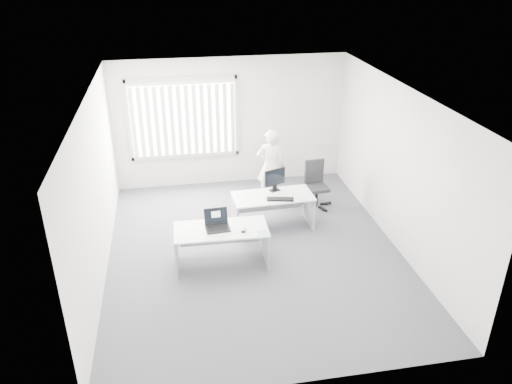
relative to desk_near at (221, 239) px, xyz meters
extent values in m
plane|color=#5A5962|center=(0.61, 0.30, -0.50)|extent=(6.00, 6.00, 0.00)
cube|color=silver|center=(0.61, 3.30, 0.90)|extent=(5.00, 0.02, 2.80)
cube|color=silver|center=(0.61, -2.70, 0.90)|extent=(5.00, 0.02, 2.80)
cube|color=silver|center=(-1.89, 0.30, 0.90)|extent=(0.02, 6.00, 2.80)
cube|color=silver|center=(3.11, 0.30, 0.90)|extent=(0.02, 6.00, 2.80)
cube|color=white|center=(0.61, 0.30, 2.30)|extent=(5.00, 6.00, 0.02)
cube|color=#B9B9B4|center=(-0.39, 3.26, 1.05)|extent=(2.32, 0.06, 1.76)
cube|color=silver|center=(0.00, 0.00, 0.18)|extent=(1.54, 0.75, 0.03)
cube|color=#A0A0A3|center=(-0.74, 0.02, -0.17)|extent=(0.06, 0.65, 0.66)
cube|color=#A0A0A3|center=(0.74, -0.02, -0.17)|extent=(0.06, 0.65, 0.66)
cube|color=silver|center=(1.09, 1.07, 0.16)|extent=(1.50, 0.75, 0.03)
cube|color=#A0A0A3|center=(0.37, 1.05, -0.18)|extent=(0.06, 0.64, 0.65)
cube|color=#A0A0A3|center=(1.81, 1.10, -0.18)|extent=(0.06, 0.64, 0.65)
cylinder|color=black|center=(2.15, 1.76, -0.46)|extent=(0.60, 0.60, 0.07)
cylinder|color=black|center=(2.15, 1.76, -0.29)|extent=(0.06, 0.06, 0.42)
cube|color=black|center=(2.15, 1.76, -0.08)|extent=(0.46, 0.46, 0.06)
cube|color=black|center=(2.13, 1.95, 0.21)|extent=(0.40, 0.09, 0.50)
imported|color=silver|center=(1.27, 2.17, 0.29)|extent=(0.63, 0.46, 1.58)
cube|color=white|center=(0.34, -0.11, 0.19)|extent=(0.28, 0.20, 0.00)
cube|color=white|center=(0.64, -0.29, 0.20)|extent=(0.18, 0.24, 0.01)
cube|color=black|center=(1.18, 0.88, 0.19)|extent=(0.51, 0.26, 0.02)
camera|label=1|loc=(-0.67, -6.99, 4.27)|focal=35.00mm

